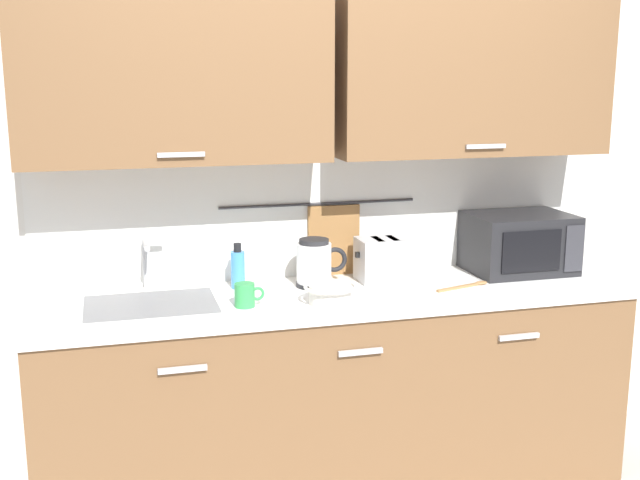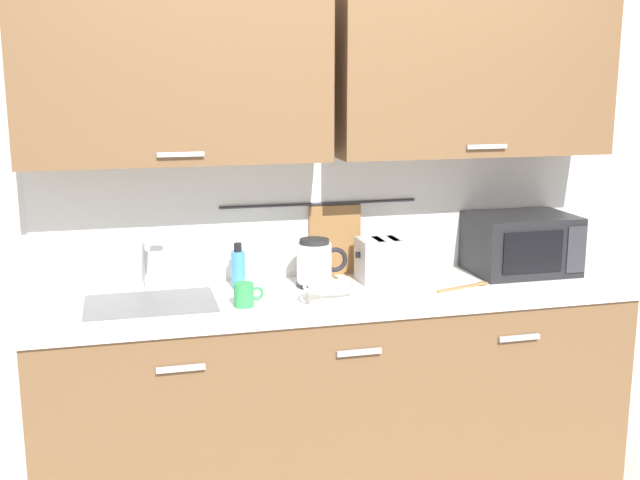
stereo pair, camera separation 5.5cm
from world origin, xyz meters
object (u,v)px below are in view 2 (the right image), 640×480
mug_near_sink (245,295)px  mixing_bowl (329,293)px  electric_kettle (315,263)px  wooden_spoon (469,286)px  microwave (521,244)px  toaster (385,259)px  dish_soap_bottle (238,268)px

mug_near_sink → mixing_bowl: (0.34, -0.05, -0.00)m
mixing_bowl → electric_kettle: bearing=88.0°
electric_kettle → mug_near_sink: size_ratio=1.89×
mixing_bowl → wooden_spoon: (0.65, 0.08, -0.04)m
mug_near_sink → mixing_bowl: mug_near_sink is taller
microwave → electric_kettle: size_ratio=2.03×
toaster → wooden_spoon: toaster is taller
electric_kettle → toaster: electric_kettle is taller
microwave → mixing_bowl: bearing=-164.8°
microwave → dish_soap_bottle: 1.30m
wooden_spoon → electric_kettle: bearing=163.6°
microwave → mixing_bowl: size_ratio=2.15×
microwave → wooden_spoon: size_ratio=1.69×
mug_near_sink → wooden_spoon: bearing=2.1°
microwave → wooden_spoon: bearing=-151.4°
mixing_bowl → wooden_spoon: size_ratio=0.79×
microwave → wooden_spoon: 0.41m
dish_soap_bottle → wooden_spoon: bearing=-14.1°
dish_soap_bottle → toaster: (0.65, -0.04, 0.01)m
electric_kettle → mixing_bowl: (-0.01, -0.27, -0.06)m
mixing_bowl → microwave: bearing=15.2°
mug_near_sink → toaster: toaster is taller
electric_kettle → wooden_spoon: 0.67m
microwave → mug_near_sink: (-1.32, -0.22, -0.09)m
mug_near_sink → wooden_spoon: (0.98, 0.04, -0.04)m
electric_kettle → mixing_bowl: 0.27m
mixing_bowl → toaster: size_ratio=0.84×
microwave → toaster: bearing=178.7°
mug_near_sink → mixing_bowl: size_ratio=0.56×
electric_kettle → mixing_bowl: bearing=-92.0°
dish_soap_bottle → mixing_bowl: bearing=-45.6°
microwave → dish_soap_bottle: (-1.30, 0.06, -0.05)m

